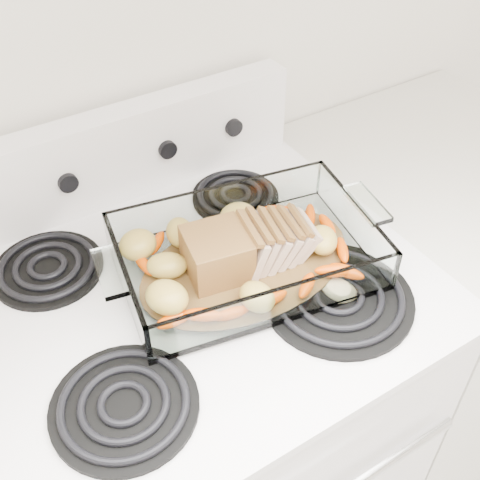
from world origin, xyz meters
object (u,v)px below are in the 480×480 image
counter_right (420,309)px  pork_roast (239,251)px  baking_dish (246,258)px  electric_range (201,427)px

counter_right → pork_roast: bearing=-177.8°
baking_dish → pork_roast: (-0.01, 0.00, 0.03)m
electric_range → pork_roast: size_ratio=4.91×
pork_roast → baking_dish: bearing=19.1°
electric_range → baking_dish: (0.10, -0.02, 0.48)m
electric_range → counter_right: 0.67m
counter_right → baking_dish: bearing=-177.7°
counter_right → pork_roast: (-0.58, -0.02, 0.52)m
electric_range → baking_dish: size_ratio=2.66×
baking_dish → counter_right: bearing=12.8°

